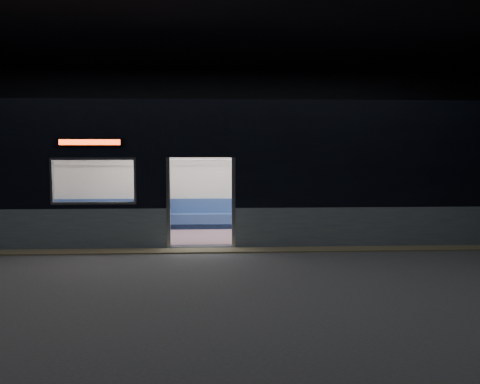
{
  "coord_description": "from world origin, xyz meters",
  "views": [
    {
      "loc": [
        0.29,
        -10.46,
        2.22
      ],
      "look_at": [
        0.95,
        2.3,
        1.16
      ],
      "focal_mm": 38.0,
      "sensor_mm": 36.0,
      "label": 1
    }
  ],
  "objects": [
    {
      "name": "tactile_strip",
      "position": [
        0.0,
        0.55,
        0.01
      ],
      "size": [
        22.8,
        0.5,
        0.03
      ],
      "primitive_type": "cube",
      "color": "#8C7F59",
      "rests_on": "station_floor"
    },
    {
      "name": "passenger",
      "position": [
        -1.27,
        3.55,
        0.8
      ],
      "size": [
        0.45,
        0.72,
        1.38
      ],
      "rotation": [
        0.0,
        0.0,
        -0.21
      ],
      "color": "black",
      "rests_on": "metro_car"
    },
    {
      "name": "handbag",
      "position": [
        -1.29,
        3.32,
        0.68
      ],
      "size": [
        0.35,
        0.32,
        0.14
      ],
      "primitive_type": "cube",
      "rotation": [
        0.0,
        0.0,
        0.35
      ],
      "color": "black",
      "rests_on": "passenger"
    },
    {
      "name": "transit_map",
      "position": [
        5.0,
        3.85,
        1.48
      ],
      "size": [
        1.03,
        0.03,
        0.67
      ],
      "primitive_type": "cube",
      "color": "white",
      "rests_on": "metro_car"
    },
    {
      "name": "station_envelope",
      "position": [
        0.0,
        0.0,
        3.66
      ],
      "size": [
        24.0,
        14.0,
        5.0
      ],
      "color": "black",
      "rests_on": "station_floor"
    },
    {
      "name": "station_floor",
      "position": [
        0.0,
        0.0,
        -0.01
      ],
      "size": [
        24.0,
        14.0,
        0.01
      ],
      "primitive_type": "cube",
      "color": "#47494C",
      "rests_on": "ground"
    },
    {
      "name": "metro_car",
      "position": [
        -0.0,
        2.54,
        1.85
      ],
      "size": [
        18.0,
        3.04,
        3.35
      ],
      "color": "#8698A0",
      "rests_on": "station_floor"
    }
  ]
}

